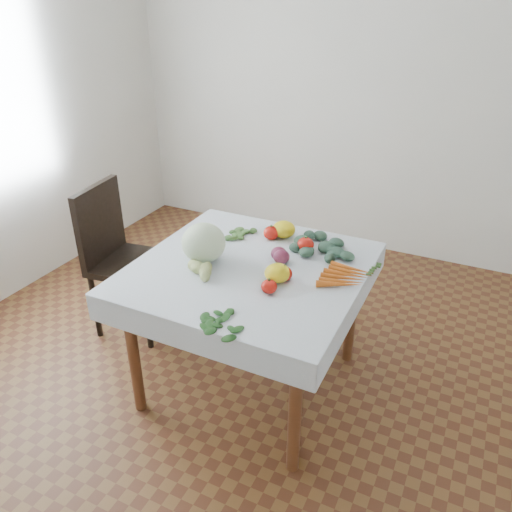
{
  "coord_description": "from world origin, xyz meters",
  "views": [
    {
      "loc": [
        0.99,
        -1.96,
        1.98
      ],
      "look_at": [
        0.03,
        0.01,
        0.82
      ],
      "focal_mm": 35.0,
      "sensor_mm": 36.0,
      "label": 1
    }
  ],
  "objects_px": {
    "table": "(250,284)",
    "chair": "(118,250)",
    "heirloom_back": "(284,229)",
    "cabbage": "(204,243)",
    "carrot_bunch": "(345,276)"
  },
  "relations": [
    {
      "from": "chair",
      "to": "cabbage",
      "type": "distance_m",
      "value": 0.85
    },
    {
      "from": "table",
      "to": "cabbage",
      "type": "distance_m",
      "value": 0.32
    },
    {
      "from": "cabbage",
      "to": "heirloom_back",
      "type": "relative_size",
      "value": 1.71
    },
    {
      "from": "cabbage",
      "to": "carrot_bunch",
      "type": "height_order",
      "value": "cabbage"
    },
    {
      "from": "chair",
      "to": "table",
      "type": "bearing_deg",
      "value": -8.98
    },
    {
      "from": "heirloom_back",
      "to": "cabbage",
      "type": "bearing_deg",
      "value": -120.63
    },
    {
      "from": "chair",
      "to": "cabbage",
      "type": "bearing_deg",
      "value": -14.87
    },
    {
      "from": "table",
      "to": "chair",
      "type": "xyz_separation_m",
      "value": [
        -1.0,
        0.16,
        -0.1
      ]
    },
    {
      "from": "table",
      "to": "carrot_bunch",
      "type": "distance_m",
      "value": 0.49
    },
    {
      "from": "table",
      "to": "cabbage",
      "type": "relative_size",
      "value": 4.45
    },
    {
      "from": "cabbage",
      "to": "heirloom_back",
      "type": "bearing_deg",
      "value": 59.37
    },
    {
      "from": "cabbage",
      "to": "carrot_bunch",
      "type": "xyz_separation_m",
      "value": [
        0.71,
        0.13,
        -0.08
      ]
    },
    {
      "from": "cabbage",
      "to": "carrot_bunch",
      "type": "relative_size",
      "value": 0.9
    },
    {
      "from": "table",
      "to": "heirloom_back",
      "type": "distance_m",
      "value": 0.42
    },
    {
      "from": "chair",
      "to": "carrot_bunch",
      "type": "distance_m",
      "value": 1.49
    }
  ]
}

